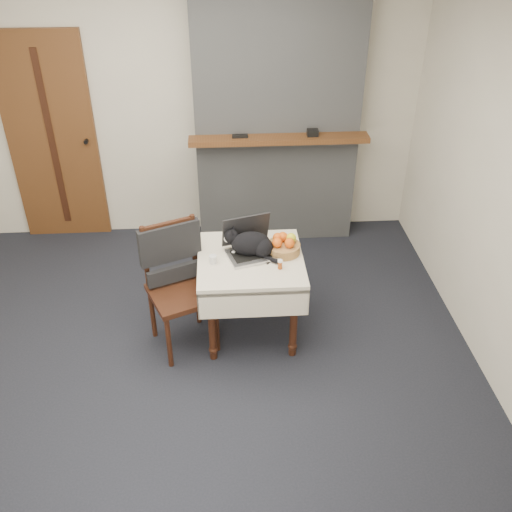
{
  "coord_description": "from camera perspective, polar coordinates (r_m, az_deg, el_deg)",
  "views": [
    {
      "loc": [
        0.38,
        -3.21,
        3.02
      ],
      "look_at": [
        0.61,
        0.26,
        0.74
      ],
      "focal_mm": 40.0,
      "sensor_mm": 36.0,
      "label": 1
    }
  ],
  "objects": [
    {
      "name": "side_table",
      "position": [
        4.28,
        -0.56,
        -1.42
      ],
      "size": [
        0.78,
        0.78,
        0.7
      ],
      "color": "#33160E",
      "rests_on": "ground"
    },
    {
      "name": "chair",
      "position": [
        4.24,
        -8.07,
        -1.28
      ],
      "size": [
        0.59,
        0.58,
        1.0
      ],
      "rotation": [
        0.0,
        0.0,
        0.4
      ],
      "color": "#33160E",
      "rests_on": "ground"
    },
    {
      "name": "room_shell",
      "position": [
        3.9,
        -9.4,
        14.0
      ],
      "size": [
        4.52,
        4.01,
        2.61
      ],
      "color": "beige",
      "rests_on": "ground"
    },
    {
      "name": "pill_bottle",
      "position": [
        4.08,
        2.42,
        -0.83
      ],
      "size": [
        0.04,
        0.04,
        0.07
      ],
      "color": "#963F12",
      "rests_on": "side_table"
    },
    {
      "name": "fruit_basket",
      "position": [
        4.25,
        2.76,
        1.05
      ],
      "size": [
        0.25,
        0.25,
        0.14
      ],
      "color": "#AB7D45",
      "rests_on": "side_table"
    },
    {
      "name": "laptop",
      "position": [
        4.24,
        -0.62,
        1.18
      ],
      "size": [
        0.44,
        0.4,
        0.27
      ],
      "rotation": [
        0.0,
        0.0,
        0.29
      ],
      "color": "#B7B7BC",
      "rests_on": "side_table"
    },
    {
      "name": "chimney",
      "position": [
        5.36,
        2.11,
        14.47
      ],
      "size": [
        1.62,
        0.48,
        2.6
      ],
      "color": "gray",
      "rests_on": "ground"
    },
    {
      "name": "cream_jar",
      "position": [
        4.15,
        -4.31,
        -0.35
      ],
      "size": [
        0.06,
        0.06,
        0.06
      ],
      "primitive_type": "cylinder",
      "color": "silver",
      "rests_on": "side_table"
    },
    {
      "name": "desk_clutter",
      "position": [
        4.27,
        2.26,
        0.37
      ],
      "size": [
        0.15,
        0.09,
        0.01
      ],
      "primitive_type": "cube",
      "rotation": [
        0.0,
        0.0,
        0.5
      ],
      "color": "black",
      "rests_on": "side_table"
    },
    {
      "name": "door",
      "position": [
        5.78,
        -19.67,
        10.84
      ],
      "size": [
        0.82,
        0.1,
        2.0
      ],
      "color": "brown",
      "rests_on": "ground"
    },
    {
      "name": "ground",
      "position": [
        4.42,
        -7.77,
        -10.25
      ],
      "size": [
        4.5,
        4.5,
        0.0
      ],
      "primitive_type": "plane",
      "color": "black",
      "rests_on": "ground"
    },
    {
      "name": "cat",
      "position": [
        4.2,
        -0.41,
        1.2
      ],
      "size": [
        0.41,
        0.28,
        0.21
      ],
      "rotation": [
        0.0,
        0.0,
        -0.28
      ],
      "color": "black",
      "rests_on": "side_table"
    }
  ]
}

